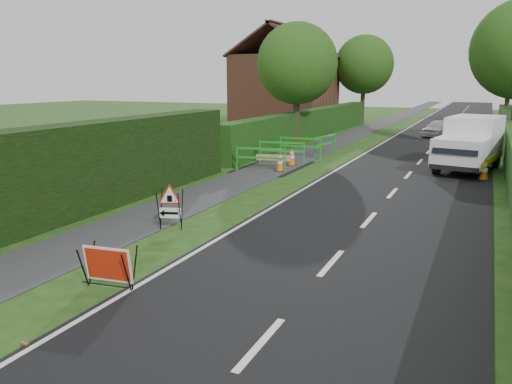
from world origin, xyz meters
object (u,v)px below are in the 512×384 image
(triangle_sign, at_px, (169,203))
(works_van, at_px, (470,142))
(hatchback_car, at_px, (438,128))
(red_rect_sign, at_px, (108,265))

(triangle_sign, relative_size, works_van, 0.20)
(works_van, bearing_deg, hatchback_car, 110.24)
(works_van, bearing_deg, red_rect_sign, -99.05)
(red_rect_sign, height_order, hatchback_car, hatchback_car)
(works_van, xyz_separation_m, hatchback_car, (-2.32, 12.51, -0.60))
(red_rect_sign, xyz_separation_m, triangle_sign, (-1.06, 3.44, 0.24))
(triangle_sign, xyz_separation_m, works_van, (6.38, 12.20, 0.46))
(works_van, bearing_deg, triangle_sign, -107.87)
(red_rect_sign, bearing_deg, triangle_sign, 99.05)
(red_rect_sign, relative_size, hatchback_car, 0.30)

